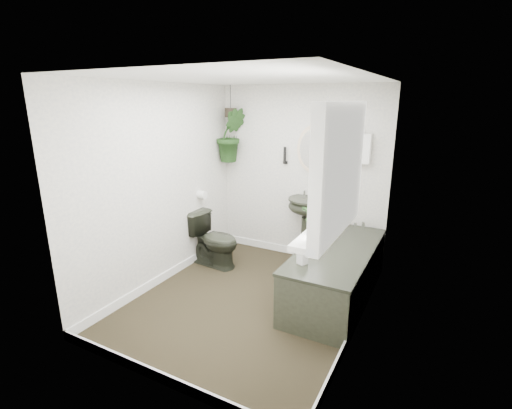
% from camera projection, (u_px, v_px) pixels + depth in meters
% --- Properties ---
extents(floor, '(2.30, 2.80, 0.02)m').
position_uv_depth(floor, '(250.00, 301.00, 4.04)').
color(floor, black).
rests_on(floor, ground).
extents(ceiling, '(2.30, 2.80, 0.02)m').
position_uv_depth(ceiling, '(248.00, 77.00, 3.41)').
color(ceiling, white).
rests_on(ceiling, ground).
extents(wall_back, '(2.30, 0.02, 2.30)m').
position_uv_depth(wall_back, '(300.00, 174.00, 4.93)').
color(wall_back, white).
rests_on(wall_back, ground).
extents(wall_front, '(2.30, 0.02, 2.30)m').
position_uv_depth(wall_front, '(149.00, 246.00, 2.53)').
color(wall_front, white).
rests_on(wall_front, ground).
extents(wall_left, '(0.02, 2.80, 2.30)m').
position_uv_depth(wall_left, '(161.00, 186.00, 4.25)').
color(wall_left, white).
rests_on(wall_left, ground).
extents(wall_right, '(0.02, 2.80, 2.30)m').
position_uv_depth(wall_right, '(366.00, 215.00, 3.21)').
color(wall_right, white).
rests_on(wall_right, ground).
extents(skirting, '(2.30, 2.80, 0.10)m').
position_uv_depth(skirting, '(250.00, 296.00, 4.03)').
color(skirting, white).
rests_on(skirting, floor).
extents(bathtub, '(0.72, 1.72, 0.58)m').
position_uv_depth(bathtub, '(336.00, 273.00, 4.03)').
color(bathtub, black).
rests_on(bathtub, floor).
extents(bath_screen, '(0.04, 0.72, 1.40)m').
position_uv_depth(bath_screen, '(325.00, 173.00, 4.32)').
color(bath_screen, silver).
rests_on(bath_screen, bathtub).
extents(shower_box, '(0.20, 0.10, 0.35)m').
position_uv_depth(shower_box, '(362.00, 148.00, 4.40)').
color(shower_box, white).
rests_on(shower_box, wall_back).
extents(oval_mirror, '(0.46, 0.03, 0.62)m').
position_uv_depth(oval_mirror, '(314.00, 149.00, 4.71)').
color(oval_mirror, beige).
rests_on(oval_mirror, wall_back).
extents(wall_sconce, '(0.04, 0.04, 0.22)m').
position_uv_depth(wall_sconce, '(285.00, 155.00, 4.91)').
color(wall_sconce, black).
rests_on(wall_sconce, wall_back).
extents(toilet_roll_holder, '(0.11, 0.11, 0.11)m').
position_uv_depth(toilet_roll_holder, '(202.00, 195.00, 4.89)').
color(toilet_roll_holder, white).
rests_on(toilet_roll_holder, wall_left).
extents(window_recess, '(0.08, 1.00, 0.90)m').
position_uv_depth(window_recess, '(340.00, 170.00, 2.51)').
color(window_recess, white).
rests_on(window_recess, wall_right).
extents(window_sill, '(0.18, 1.00, 0.04)m').
position_uv_depth(window_sill, '(326.00, 227.00, 2.65)').
color(window_sill, white).
rests_on(window_sill, wall_right).
extents(window_blinds, '(0.01, 0.86, 0.76)m').
position_uv_depth(window_blinds, '(333.00, 170.00, 2.53)').
color(window_blinds, white).
rests_on(window_blinds, wall_right).
extents(toilet, '(0.73, 0.46, 0.70)m').
position_uv_depth(toilet, '(214.00, 239.00, 4.83)').
color(toilet, black).
rests_on(toilet, floor).
extents(pedestal_sink, '(0.60, 0.54, 0.89)m').
position_uv_depth(pedestal_sink, '(307.00, 230.00, 4.89)').
color(pedestal_sink, black).
rests_on(pedestal_sink, floor).
extents(sill_plant, '(0.24, 0.22, 0.22)m').
position_uv_depth(sill_plant, '(318.00, 217.00, 2.45)').
color(sill_plant, black).
rests_on(sill_plant, window_sill).
extents(hanging_plant, '(0.52, 0.50, 0.73)m').
position_uv_depth(hanging_plant, '(231.00, 135.00, 5.09)').
color(hanging_plant, black).
rests_on(hanging_plant, ceiling).
extents(soap_bottle, '(0.11, 0.11, 0.18)m').
position_uv_depth(soap_bottle, '(302.00, 255.00, 3.56)').
color(soap_bottle, black).
rests_on(soap_bottle, bathtub).
extents(hanging_pot, '(0.16, 0.16, 0.12)m').
position_uv_depth(hanging_pot, '(231.00, 113.00, 5.01)').
color(hanging_pot, black).
rests_on(hanging_pot, ceiling).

